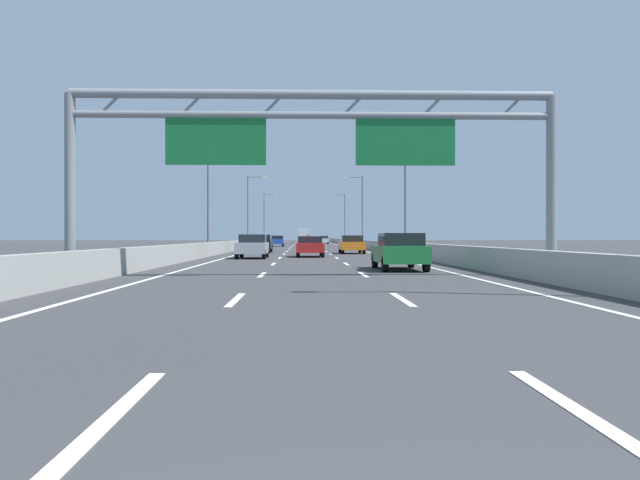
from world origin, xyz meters
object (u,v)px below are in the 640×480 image
object	(u,v)px
streetlamp_right_far	(361,207)
black_car	(261,243)
silver_car	(252,246)
white_car	(324,240)
green_car	(399,251)
orange_car	(352,244)
streetlamp_left_far	(250,206)
red_car	(310,246)
blue_car	(277,241)
streetlamp_right_mid	(402,185)
streetlamp_right_distant	(344,215)
streetlamp_left_distant	(265,215)
streetlamp_left_mid	(211,185)
sign_gantry	(313,135)
box_truck	(305,235)

from	to	relation	value
streetlamp_right_far	black_car	bearing A→B (deg)	-109.29
silver_car	white_car	size ratio (longest dim) A/B	0.95
green_car	orange_car	bearing A→B (deg)	90.10
streetlamp_left_far	green_car	xyz separation A→B (m)	(11.05, -60.78, -4.62)
black_car	red_car	size ratio (longest dim) A/B	0.95
streetlamp_right_far	green_car	xyz separation A→B (m)	(-3.88, -60.78, -4.62)
streetlamp_left_far	black_car	size ratio (longest dim) A/B	2.18
blue_car	silver_car	size ratio (longest dim) A/B	1.00
streetlamp_right_mid	green_car	world-z (taller)	streetlamp_right_mid
black_car	green_car	world-z (taller)	black_car
blue_car	black_car	xyz separation A→B (m)	(-0.06, -32.84, 0.00)
streetlamp_right_mid	streetlamp_right_distant	size ratio (longest dim) A/B	1.00
streetlamp_left_distant	white_car	size ratio (longest dim) A/B	2.12
streetlamp_left_mid	streetlamp_right_mid	distance (m)	14.93
sign_gantry	streetlamp_right_distant	distance (m)	101.78
sign_gantry	streetlamp_right_mid	world-z (taller)	streetlamp_right_mid
streetlamp_left_far	black_car	xyz separation A→B (m)	(3.63, -32.30, -4.63)
black_car	blue_car	bearing A→B (deg)	89.89
sign_gantry	streetlamp_right_mid	size ratio (longest dim) A/B	1.77
streetlamp_left_mid	streetlamp_left_far	world-z (taller)	same
streetlamp_right_distant	silver_car	world-z (taller)	streetlamp_right_distant
red_car	streetlamp_left_mid	bearing A→B (deg)	137.00
streetlamp_left_mid	green_car	xyz separation A→B (m)	(11.05, -24.30, -4.62)
streetlamp_left_distant	box_truck	world-z (taller)	streetlamp_left_distant
streetlamp_right_mid	box_truck	bearing A→B (deg)	95.43
red_car	box_truck	distance (m)	85.52
streetlamp_right_distant	streetlamp_right_far	bearing A→B (deg)	-90.00
blue_car	green_car	world-z (taller)	green_car
streetlamp_right_distant	black_car	xyz separation A→B (m)	(-11.31, -68.78, -4.63)
black_car	streetlamp_right_distant	bearing A→B (deg)	80.67
sign_gantry	streetlamp_left_mid	bearing A→B (deg)	104.63
streetlamp_left_far	blue_car	distance (m)	5.94
silver_car	green_car	xyz separation A→B (m)	(7.08, -14.23, 0.02)
streetlamp_right_distant	sign_gantry	bearing A→B (deg)	-94.22
box_truck	orange_car	bearing A→B (deg)	-87.40
streetlamp_right_mid	silver_car	bearing A→B (deg)	-137.43
orange_car	red_car	world-z (taller)	orange_car
orange_car	black_car	world-z (taller)	black_car
sign_gantry	streetlamp_left_mid	size ratio (longest dim) A/B	1.77
streetlamp_right_mid	orange_car	bearing A→B (deg)	167.81
streetlamp_right_far	blue_car	bearing A→B (deg)	177.25
orange_car	streetlamp_right_far	bearing A→B (deg)	83.71
streetlamp_left_far	orange_car	world-z (taller)	streetlamp_left_far
streetlamp_right_far	orange_car	size ratio (longest dim) A/B	2.08
streetlamp_left_mid	black_car	distance (m)	7.21
white_car	red_car	size ratio (longest dim) A/B	0.97
streetlamp_right_far	orange_car	xyz separation A→B (m)	(-3.92, -35.63, -4.66)
streetlamp_left_mid	streetlamp_right_far	world-z (taller)	same
sign_gantry	streetlamp_left_mid	xyz separation A→B (m)	(-7.45, 28.54, 0.57)
blue_car	streetlamp_left_distant	bearing A→B (deg)	95.86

